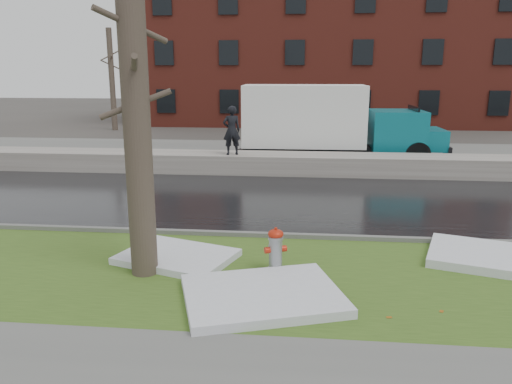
# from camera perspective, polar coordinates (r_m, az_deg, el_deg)

# --- Properties ---
(ground) EXTENTS (120.00, 120.00, 0.00)m
(ground) POSITION_cam_1_polar(r_m,az_deg,el_deg) (10.81, 1.80, -7.07)
(ground) COLOR #47423D
(ground) RESTS_ON ground
(verge) EXTENTS (60.00, 4.50, 0.04)m
(verge) POSITION_cam_1_polar(r_m,az_deg,el_deg) (9.65, 1.27, -9.58)
(verge) COLOR #35511B
(verge) RESTS_ON ground
(road) EXTENTS (60.00, 7.00, 0.03)m
(road) POSITION_cam_1_polar(r_m,az_deg,el_deg) (15.09, 3.01, -0.98)
(road) COLOR black
(road) RESTS_ON ground
(parking_lot) EXTENTS (60.00, 9.00, 0.03)m
(parking_lot) POSITION_cam_1_polar(r_m,az_deg,el_deg) (23.41, 4.05, 4.27)
(parking_lot) COLOR slate
(parking_lot) RESTS_ON ground
(curb) EXTENTS (60.00, 0.15, 0.14)m
(curb) POSITION_cam_1_polar(r_m,az_deg,el_deg) (11.73, 2.15, -5.03)
(curb) COLOR slate
(curb) RESTS_ON ground
(snowbank) EXTENTS (60.00, 1.60, 0.75)m
(snowbank) POSITION_cam_1_polar(r_m,az_deg,el_deg) (19.12, 3.65, 3.24)
(snowbank) COLOR #A6A098
(snowbank) RESTS_ON ground
(brick_building) EXTENTS (26.00, 12.00, 10.00)m
(brick_building) POSITION_cam_1_polar(r_m,az_deg,el_deg) (40.13, 7.95, 15.23)
(brick_building) COLOR maroon
(brick_building) RESTS_ON ground
(bg_tree_left) EXTENTS (1.40, 1.62, 6.50)m
(bg_tree_left) POSITION_cam_1_polar(r_m,az_deg,el_deg) (34.51, -16.15, 12.33)
(bg_tree_left) COLOR brown
(bg_tree_left) RESTS_ON ground
(bg_tree_center) EXTENTS (1.40, 1.62, 6.50)m
(bg_tree_center) POSITION_cam_1_polar(r_m,az_deg,el_deg) (36.71, -4.82, 12.86)
(bg_tree_center) COLOR brown
(bg_tree_center) RESTS_ON ground
(fire_hydrant) EXTENTS (0.45, 0.42, 0.90)m
(fire_hydrant) POSITION_cam_1_polar(r_m,az_deg,el_deg) (9.62, 2.24, -6.46)
(fire_hydrant) COLOR gray
(fire_hydrant) RESTS_ON verge
(tree) EXTENTS (1.28, 1.48, 6.25)m
(tree) POSITION_cam_1_polar(r_m,az_deg,el_deg) (9.27, -13.56, 9.33)
(tree) COLOR brown
(tree) RESTS_ON verge
(box_truck) EXTENTS (9.81, 2.51, 3.27)m
(box_truck) POSITION_cam_1_polar(r_m,az_deg,el_deg) (21.61, 8.22, 7.96)
(box_truck) COLOR black
(box_truck) RESTS_ON ground
(worker) EXTENTS (0.78, 0.65, 1.83)m
(worker) POSITION_cam_1_polar(r_m,az_deg,el_deg) (18.80, -2.80, 7.05)
(worker) COLOR black
(worker) RESTS_ON snowbank
(snow_patch_near) EXTENTS (3.09, 2.71, 0.16)m
(snow_patch_near) POSITION_cam_1_polar(r_m,az_deg,el_deg) (8.65, 0.75, -11.71)
(snow_patch_near) COLOR silver
(snow_patch_near) RESTS_ON verge
(snow_patch_far) EXTENTS (2.60, 2.22, 0.14)m
(snow_patch_far) POSITION_cam_1_polar(r_m,az_deg,el_deg) (10.47, -9.01, -7.31)
(snow_patch_far) COLOR silver
(snow_patch_far) RESTS_ON verge
(snow_patch_side) EXTENTS (3.22, 2.57, 0.18)m
(snow_patch_side) POSITION_cam_1_polar(r_m,az_deg,el_deg) (11.34, 26.33, -6.84)
(snow_patch_side) COLOR silver
(snow_patch_side) RESTS_ON verge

